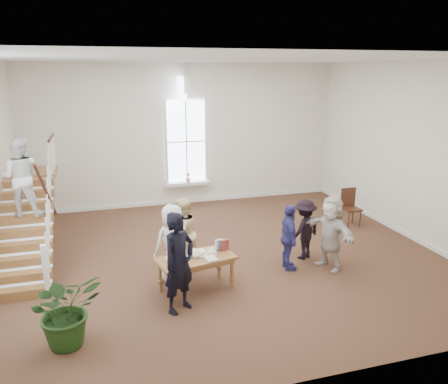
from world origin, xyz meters
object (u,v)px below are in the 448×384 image
object	(u,v)px
woman_cluster_c	(331,233)
side_chair	(350,205)
floor_plant	(66,310)
elderly_woman	(173,243)
woman_cluster_a	(289,238)
person_yellow	(183,234)
police_officer	(179,263)
woman_cluster_b	(305,229)
library_table	(195,261)

from	to	relation	value
woman_cluster_c	side_chair	xyz separation A→B (m)	(1.97, 2.37, -0.24)
floor_plant	side_chair	bearing A→B (deg)	26.69
elderly_woman	side_chair	size ratio (longest dim) A/B	1.56
side_chair	woman_cluster_c	bearing A→B (deg)	-130.72
woman_cluster_a	floor_plant	bearing A→B (deg)	117.11
person_yellow	floor_plant	size ratio (longest dim) A/B	1.31
woman_cluster_a	police_officer	bearing A→B (deg)	119.68
woman_cluster_a	woman_cluster_c	world-z (taller)	woman_cluster_c
side_chair	woman_cluster_a	bearing A→B (deg)	-143.90
person_yellow	floor_plant	bearing A→B (deg)	17.78
woman_cluster_c	floor_plant	world-z (taller)	woman_cluster_c
side_chair	police_officer	bearing A→B (deg)	-150.80
elderly_woman	side_chair	distance (m)	5.73
police_officer	woman_cluster_b	xyz separation A→B (m)	(3.21, 1.47, -0.23)
library_table	police_officer	size ratio (longest dim) A/B	0.87
person_yellow	woman_cluster_b	distance (m)	2.83
woman_cluster_a	side_chair	distance (m)	3.60
library_table	side_chair	size ratio (longest dim) A/B	1.56
library_table	woman_cluster_a	bearing A→B (deg)	-2.38
library_table	woman_cluster_b	xyz separation A→B (m)	(2.77, 0.82, 0.08)
police_officer	elderly_woman	xyz separation A→B (m)	(0.10, 1.25, -0.12)
library_table	floor_plant	bearing A→B (deg)	-165.65
woman_cluster_c	floor_plant	xyz separation A→B (m)	(-5.43, -1.35, -0.22)
police_officer	floor_plant	distance (m)	2.01
elderly_woman	library_table	bearing A→B (deg)	102.98
woman_cluster_a	side_chair	world-z (taller)	woman_cluster_a
police_officer	elderly_woman	world-z (taller)	police_officer
woman_cluster_c	woman_cluster_b	bearing A→B (deg)	-170.80
police_officer	floor_plant	bearing A→B (deg)	161.16
floor_plant	side_chair	distance (m)	8.28
library_table	woman_cluster_a	xyz separation A→B (m)	(2.17, 0.37, 0.11)
police_officer	woman_cluster_a	xyz separation A→B (m)	(2.61, 1.02, -0.20)
woman_cluster_a	person_yellow	bearing A→B (deg)	80.13
person_yellow	woman_cluster_c	world-z (taller)	woman_cluster_c
elderly_woman	woman_cluster_c	world-z (taller)	woman_cluster_c
elderly_woman	woman_cluster_b	distance (m)	3.12
person_yellow	woman_cluster_c	xyz separation A→B (m)	(3.11, -0.93, 0.03)
woman_cluster_b	floor_plant	world-z (taller)	woman_cluster_b
woman_cluster_b	elderly_woman	bearing A→B (deg)	-21.38
library_table	woman_cluster_c	bearing A→B (deg)	-8.89
elderly_woman	woman_cluster_c	distance (m)	3.44
police_officer	person_yellow	bearing A→B (deg)	43.08
elderly_woman	floor_plant	world-z (taller)	elderly_woman
police_officer	floor_plant	size ratio (longest dim) A/B	1.53
library_table	police_officer	world-z (taller)	police_officer
police_officer	person_yellow	size ratio (longest dim) A/B	1.17
woman_cluster_b	floor_plant	size ratio (longest dim) A/B	1.15
person_yellow	police_officer	bearing A→B (deg)	50.47
person_yellow	woman_cluster_b	size ratio (longest dim) A/B	1.13
police_officer	woman_cluster_b	bearing A→B (deg)	-9.40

